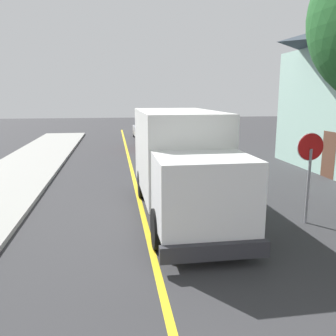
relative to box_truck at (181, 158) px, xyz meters
name	(u,v)px	position (x,y,z in m)	size (l,w,h in m)	color
centre_line_yellow	(142,210)	(-1.21, 0.38, -1.76)	(0.16, 56.00, 0.01)	gold
box_truck	(181,158)	(0.00, 0.00, 0.00)	(2.44, 7.19, 3.20)	silver
parked_car_near	(180,152)	(1.33, 7.29, -0.97)	(1.99, 4.47, 1.67)	#2D4793
parked_car_mid	(151,138)	(0.50, 13.96, -0.97)	(1.91, 4.44, 1.67)	maroon
parked_car_far	(145,130)	(0.58, 19.98, -0.97)	(1.85, 4.42, 1.67)	#B7B7BC
parked_car_furthest	(144,124)	(1.05, 26.55, -0.97)	(2.00, 4.48, 1.67)	silver
stop_sign	(310,161)	(3.47, -1.43, 0.09)	(0.80, 0.10, 2.65)	gray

